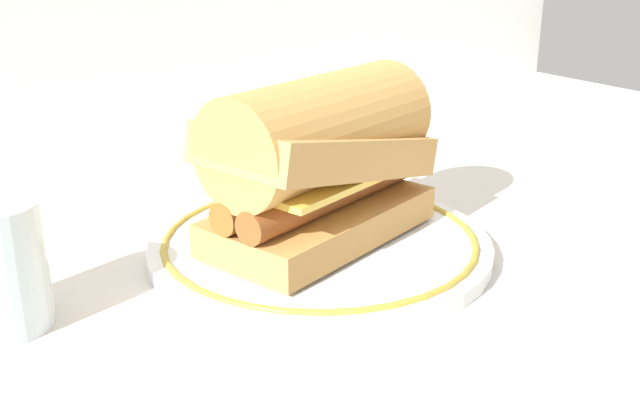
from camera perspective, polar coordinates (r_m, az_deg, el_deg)
ground_plane at (r=0.61m, az=0.43°, el=-3.65°), size 1.50×1.50×0.00m
plate at (r=0.60m, az=0.00°, el=-3.34°), size 0.27×0.27×0.01m
sausage_sandwich at (r=0.57m, az=0.00°, el=3.19°), size 0.21×0.14×0.13m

